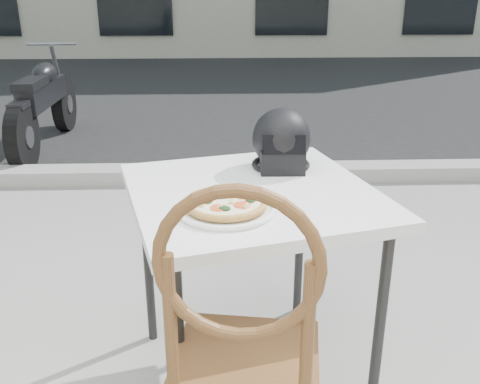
{
  "coord_description": "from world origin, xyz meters",
  "views": [
    {
      "loc": [
        0.09,
        -1.28,
        1.56
      ],
      "look_at": [
        0.16,
        0.42,
        0.89
      ],
      "focal_mm": 40.0,
      "sensor_mm": 36.0,
      "label": 1
    }
  ],
  "objects_px": {
    "cafe_table_main": "(252,208)",
    "cafe_chair_main": "(243,341)",
    "helmet": "(281,142)",
    "plate": "(226,209)",
    "motorcycle": "(44,105)",
    "pizza": "(226,202)"
  },
  "relations": [
    {
      "from": "cafe_table_main",
      "to": "cafe_chair_main",
      "type": "distance_m",
      "value": 0.64
    },
    {
      "from": "cafe_table_main",
      "to": "helmet",
      "type": "height_order",
      "value": "helmet"
    },
    {
      "from": "plate",
      "to": "helmet",
      "type": "bearing_deg",
      "value": 62.36
    },
    {
      "from": "cafe_table_main",
      "to": "plate",
      "type": "relative_size",
      "value": 2.42
    },
    {
      "from": "plate",
      "to": "motorcycle",
      "type": "xyz_separation_m",
      "value": [
        -1.76,
        3.68,
        -0.42
      ]
    },
    {
      "from": "cafe_table_main",
      "to": "cafe_chair_main",
      "type": "relative_size",
      "value": 0.95
    },
    {
      "from": "pizza",
      "to": "helmet",
      "type": "xyz_separation_m",
      "value": [
        0.24,
        0.45,
        0.08
      ]
    },
    {
      "from": "helmet",
      "to": "motorcycle",
      "type": "relative_size",
      "value": 0.13
    },
    {
      "from": "plate",
      "to": "motorcycle",
      "type": "bearing_deg",
      "value": 115.55
    },
    {
      "from": "cafe_table_main",
      "to": "helmet",
      "type": "relative_size",
      "value": 4.21
    },
    {
      "from": "pizza",
      "to": "cafe_chair_main",
      "type": "height_order",
      "value": "cafe_chair_main"
    },
    {
      "from": "helmet",
      "to": "pizza",
      "type": "bearing_deg",
      "value": -116.41
    },
    {
      "from": "helmet",
      "to": "cafe_chair_main",
      "type": "distance_m",
      "value": 0.95
    },
    {
      "from": "helmet",
      "to": "cafe_chair_main",
      "type": "relative_size",
      "value": 0.23
    },
    {
      "from": "plate",
      "to": "helmet",
      "type": "distance_m",
      "value": 0.52
    },
    {
      "from": "helmet",
      "to": "motorcycle",
      "type": "height_order",
      "value": "helmet"
    },
    {
      "from": "plate",
      "to": "pizza",
      "type": "relative_size",
      "value": 1.23
    },
    {
      "from": "cafe_chair_main",
      "to": "cafe_table_main",
      "type": "bearing_deg",
      "value": -86.7
    },
    {
      "from": "cafe_table_main",
      "to": "cafe_chair_main",
      "type": "xyz_separation_m",
      "value": [
        -0.06,
        -0.63,
        -0.13
      ]
    },
    {
      "from": "pizza",
      "to": "motorcycle",
      "type": "height_order",
      "value": "motorcycle"
    },
    {
      "from": "helmet",
      "to": "plate",
      "type": "bearing_deg",
      "value": -116.4
    },
    {
      "from": "motorcycle",
      "to": "pizza",
      "type": "bearing_deg",
      "value": -64.63
    }
  ]
}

